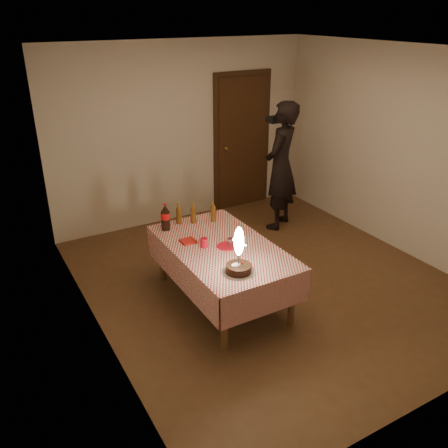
{
  "coord_description": "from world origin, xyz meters",
  "views": [
    {
      "loc": [
        -2.87,
        -3.97,
        2.97
      ],
      "look_at": [
        -0.68,
        -0.14,
        0.95
      ],
      "focal_mm": 38.0,
      "sensor_mm": 36.0,
      "label": 1
    }
  ],
  "objects_px": {
    "birthday_cake": "(239,260)",
    "amber_bottle_left": "(179,214)",
    "red_cup": "(204,243)",
    "clear_cup": "(231,242)",
    "cola_bottle": "(165,217)",
    "dining_table": "(222,254)",
    "amber_bottle_mid": "(193,213)",
    "red_plate": "(227,246)",
    "amber_bottle_right": "(213,212)",
    "photographer": "(281,166)"
  },
  "relations": [
    {
      "from": "birthday_cake",
      "to": "cola_bottle",
      "type": "distance_m",
      "value": 1.24
    },
    {
      "from": "red_cup",
      "to": "cola_bottle",
      "type": "height_order",
      "value": "cola_bottle"
    },
    {
      "from": "clear_cup",
      "to": "cola_bottle",
      "type": "relative_size",
      "value": 0.28
    },
    {
      "from": "dining_table",
      "to": "clear_cup",
      "type": "relative_size",
      "value": 19.11
    },
    {
      "from": "amber_bottle_left",
      "to": "amber_bottle_mid",
      "type": "relative_size",
      "value": 1.0
    },
    {
      "from": "amber_bottle_left",
      "to": "cola_bottle",
      "type": "bearing_deg",
      "value": -157.79
    },
    {
      "from": "amber_bottle_right",
      "to": "amber_bottle_mid",
      "type": "bearing_deg",
      "value": 159.99
    },
    {
      "from": "dining_table",
      "to": "amber_bottle_mid",
      "type": "height_order",
      "value": "amber_bottle_mid"
    },
    {
      "from": "amber_bottle_mid",
      "to": "cola_bottle",
      "type": "bearing_deg",
      "value": -177.55
    },
    {
      "from": "birthday_cake",
      "to": "amber_bottle_left",
      "type": "height_order",
      "value": "birthday_cake"
    },
    {
      "from": "clear_cup",
      "to": "cola_bottle",
      "type": "bearing_deg",
      "value": 120.53
    },
    {
      "from": "amber_bottle_right",
      "to": "photographer",
      "type": "xyz_separation_m",
      "value": [
        1.48,
        0.71,
        0.13
      ]
    },
    {
      "from": "red_cup",
      "to": "cola_bottle",
      "type": "relative_size",
      "value": 0.31
    },
    {
      "from": "amber_bottle_mid",
      "to": "photographer",
      "type": "xyz_separation_m",
      "value": [
        1.7,
        0.63,
        0.13
      ]
    },
    {
      "from": "cola_bottle",
      "to": "amber_bottle_right",
      "type": "distance_m",
      "value": 0.58
    },
    {
      "from": "birthday_cake",
      "to": "red_cup",
      "type": "height_order",
      "value": "birthday_cake"
    },
    {
      "from": "red_cup",
      "to": "amber_bottle_right",
      "type": "distance_m",
      "value": 0.67
    },
    {
      "from": "red_cup",
      "to": "dining_table",
      "type": "bearing_deg",
      "value": -21.81
    },
    {
      "from": "cola_bottle",
      "to": "photographer",
      "type": "distance_m",
      "value": 2.16
    },
    {
      "from": "dining_table",
      "to": "cola_bottle",
      "type": "bearing_deg",
      "value": 117.56
    },
    {
      "from": "amber_bottle_left",
      "to": "dining_table",
      "type": "bearing_deg",
      "value": -78.96
    },
    {
      "from": "dining_table",
      "to": "cola_bottle",
      "type": "height_order",
      "value": "cola_bottle"
    },
    {
      "from": "red_cup",
      "to": "amber_bottle_left",
      "type": "height_order",
      "value": "amber_bottle_left"
    },
    {
      "from": "photographer",
      "to": "amber_bottle_right",
      "type": "bearing_deg",
      "value": -154.38
    },
    {
      "from": "amber_bottle_right",
      "to": "dining_table",
      "type": "bearing_deg",
      "value": -110.71
    },
    {
      "from": "dining_table",
      "to": "red_plate",
      "type": "relative_size",
      "value": 7.82
    },
    {
      "from": "dining_table",
      "to": "red_cup",
      "type": "xyz_separation_m",
      "value": [
        -0.17,
        0.07,
        0.14
      ]
    },
    {
      "from": "dining_table",
      "to": "cola_bottle",
      "type": "xyz_separation_m",
      "value": [
        -0.35,
        0.67,
        0.25
      ]
    },
    {
      "from": "birthday_cake",
      "to": "amber_bottle_mid",
      "type": "bearing_deg",
      "value": 83.52
    },
    {
      "from": "amber_bottle_mid",
      "to": "photographer",
      "type": "bearing_deg",
      "value": 20.36
    },
    {
      "from": "red_cup",
      "to": "photographer",
      "type": "relative_size",
      "value": 0.05
    },
    {
      "from": "red_plate",
      "to": "clear_cup",
      "type": "xyz_separation_m",
      "value": [
        0.04,
        -0.01,
        0.04
      ]
    },
    {
      "from": "amber_bottle_left",
      "to": "photographer",
      "type": "distance_m",
      "value": 1.95
    },
    {
      "from": "dining_table",
      "to": "amber_bottle_left",
      "type": "distance_m",
      "value": 0.79
    },
    {
      "from": "dining_table",
      "to": "red_plate",
      "type": "bearing_deg",
      "value": -46.59
    },
    {
      "from": "red_plate",
      "to": "amber_bottle_right",
      "type": "relative_size",
      "value": 0.86
    },
    {
      "from": "clear_cup",
      "to": "photographer",
      "type": "xyz_separation_m",
      "value": [
        1.63,
        1.37,
        0.2
      ]
    },
    {
      "from": "birthday_cake",
      "to": "cola_bottle",
      "type": "height_order",
      "value": "birthday_cake"
    },
    {
      "from": "amber_bottle_left",
      "to": "birthday_cake",
      "type": "bearing_deg",
      "value": -89.38
    },
    {
      "from": "birthday_cake",
      "to": "red_plate",
      "type": "relative_size",
      "value": 2.16
    },
    {
      "from": "amber_bottle_left",
      "to": "amber_bottle_mid",
      "type": "distance_m",
      "value": 0.17
    },
    {
      "from": "amber_bottle_right",
      "to": "photographer",
      "type": "bearing_deg",
      "value": 25.62
    },
    {
      "from": "red_plate",
      "to": "amber_bottle_left",
      "type": "height_order",
      "value": "amber_bottle_left"
    },
    {
      "from": "red_cup",
      "to": "amber_bottle_right",
      "type": "relative_size",
      "value": 0.39
    },
    {
      "from": "red_plate",
      "to": "amber_bottle_mid",
      "type": "distance_m",
      "value": 0.74
    },
    {
      "from": "red_cup",
      "to": "clear_cup",
      "type": "relative_size",
      "value": 1.11
    },
    {
      "from": "red_plate",
      "to": "cola_bottle",
      "type": "xyz_separation_m",
      "value": [
        -0.39,
        0.71,
        0.15
      ]
    },
    {
      "from": "red_plate",
      "to": "photographer",
      "type": "distance_m",
      "value": 2.17
    },
    {
      "from": "amber_bottle_left",
      "to": "red_cup",
      "type": "bearing_deg",
      "value": -92.32
    },
    {
      "from": "red_plate",
      "to": "cola_bottle",
      "type": "height_order",
      "value": "cola_bottle"
    }
  ]
}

